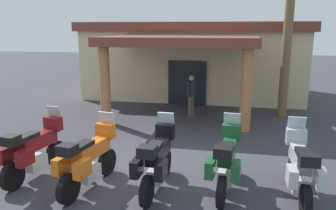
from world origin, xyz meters
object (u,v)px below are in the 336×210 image
Objects in this scene: motorcycle_green at (227,161)px; motorcycle_silver at (300,168)px; motel_building at (195,58)px; pedestrian at (191,93)px; motorcycle_maroon at (34,150)px; motorcycle_black at (157,161)px; motorcycle_orange at (88,159)px.

motorcycle_green and motorcycle_silver have the same top height.
pedestrian is (0.34, -4.83, -1.00)m from motel_building.
motorcycle_maroon is 1.00× the size of motorcycle_black.
motel_building is 11.79m from motorcycle_orange.
motorcycle_silver is (4.61, 0.30, 0.00)m from motorcycle_orange.
motel_building reaches higher than motorcycle_silver.
motel_building is 5.17× the size of motorcycle_black.
motel_building reaches higher than pedestrian.
pedestrian is at bearing 19.64° from motorcycle_green.
motel_building is 5.17× the size of motorcycle_silver.
motorcycle_orange is 1.55m from motorcycle_black.
motorcycle_maroon and motorcycle_black have the same top height.
pedestrian is at bearing -2.43° from motorcycle_orange.
motorcycle_maroon and motorcycle_green have the same top height.
motel_building is 5.21× the size of motorcycle_orange.
motel_building is 5.19× the size of motorcycle_maroon.
motorcycle_black is at bearing -72.17° from motorcycle_orange.
pedestrian is at bearing -84.41° from motel_building.
motorcycle_green is (4.61, 0.06, 0.00)m from motorcycle_maroon.
motel_building is at bearing 4.64° from motorcycle_orange.
motorcycle_silver is at bearing -83.93° from motorcycle_black.
motorcycle_green is 1.00× the size of motorcycle_silver.
motel_building reaches higher than motorcycle_green.
motel_building is 5.18× the size of motorcycle_green.
motel_building reaches higher than motorcycle_orange.
motel_building is at bearing 18.08° from motorcycle_silver.
motorcycle_black and motorcycle_silver have the same top height.
motorcycle_silver is (1.54, -0.11, 0.00)m from motorcycle_green.
motorcycle_silver is 1.30× the size of pedestrian.
motel_building is 11.54m from motorcycle_black.
pedestrian is (3.16, 6.47, 0.29)m from motorcycle_maroon.
motorcycle_orange is 7.02m from pedestrian.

